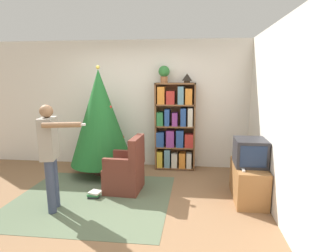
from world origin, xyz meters
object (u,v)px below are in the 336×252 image
object	(u,v)px
christmas_tree	(100,117)
bookshelf	(175,127)
potted_plant	(164,73)
armchair	(126,172)
standing_person	(50,150)
table_lamp	(187,77)
television	(250,152)

from	to	relation	value
christmas_tree	bookshelf	bearing A→B (deg)	16.79
bookshelf	christmas_tree	distance (m)	1.47
potted_plant	christmas_tree	bearing A→B (deg)	-160.02
potted_plant	armchair	bearing A→B (deg)	-112.78
standing_person	table_lamp	world-z (taller)	table_lamp
armchair	standing_person	world-z (taller)	standing_person
armchair	christmas_tree	bearing A→B (deg)	-134.56
standing_person	potted_plant	xyz separation A→B (m)	(1.34, 1.91, 1.06)
bookshelf	potted_plant	bearing A→B (deg)	177.97
potted_plant	standing_person	bearing A→B (deg)	-125.03
armchair	television	bearing A→B (deg)	89.92
christmas_tree	potted_plant	world-z (taller)	potted_plant
armchair	table_lamp	xyz separation A→B (m)	(0.94, 1.17, 1.53)
armchair	standing_person	xyz separation A→B (m)	(-0.85, -0.74, 0.56)
bookshelf	potted_plant	size ratio (longest dim) A/B	5.33
bookshelf	armchair	world-z (taller)	bookshelf
table_lamp	potted_plant	bearing A→B (deg)	180.00
television	potted_plant	distance (m)	2.27
table_lamp	television	bearing A→B (deg)	-51.54
armchair	potted_plant	world-z (taller)	potted_plant
bookshelf	table_lamp	distance (m)	1.02
bookshelf	television	distance (m)	1.77
standing_person	potted_plant	bearing A→B (deg)	132.02
television	standing_person	distance (m)	2.87
christmas_tree	table_lamp	bearing A→B (deg)	14.72
standing_person	potted_plant	world-z (taller)	potted_plant
christmas_tree	television	bearing A→B (deg)	-17.74
bookshelf	armchair	size ratio (longest dim) A/B	1.91
television	christmas_tree	bearing A→B (deg)	162.26
television	table_lamp	bearing A→B (deg)	128.46
television	christmas_tree	distance (m)	2.78
bookshelf	standing_person	bearing A→B (deg)	-129.25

